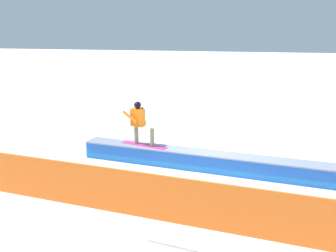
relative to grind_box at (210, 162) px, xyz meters
The scene contains 4 objects.
ground_plane 0.25m from the grind_box, ahead, with size 120.00×120.00×0.00m, color white.
grind_box is the anchor object (origin of this frame).
snowboarder 2.46m from the grind_box, ahead, with size 1.54×0.69×1.34m.
safety_fence 3.40m from the grind_box, 90.00° to the left, with size 12.29×0.06×1.04m, color orange.
Camera 1 is at (-1.44, 10.82, 4.04)m, focal length 42.10 mm.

